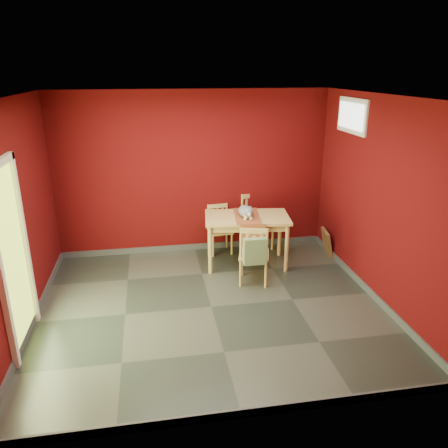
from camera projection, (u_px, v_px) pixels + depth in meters
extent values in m
plane|color=#2D342D|center=(211.00, 307.00, 5.82)|extent=(4.50, 4.50, 0.00)
plane|color=#4D0709|center=(193.00, 174.00, 7.22)|extent=(4.50, 0.00, 4.50)
plane|color=#4D0709|center=(245.00, 286.00, 3.51)|extent=(4.50, 0.00, 4.50)
plane|color=#4D0709|center=(16.00, 221.00, 5.00)|extent=(0.00, 4.00, 4.00)
plane|color=#4D0709|center=(380.00, 202.00, 5.72)|extent=(0.00, 4.00, 4.00)
plane|color=white|center=(209.00, 96.00, 4.91)|extent=(4.50, 4.50, 0.00)
cube|color=#3F4244|center=(195.00, 247.00, 7.64)|extent=(4.50, 0.02, 0.10)
cube|color=#3F4244|center=(243.00, 413.00, 3.96)|extent=(4.50, 0.02, 0.10)
cube|color=#3F4244|center=(34.00, 319.00, 5.44)|extent=(0.03, 4.00, 0.10)
cube|color=#3F4244|center=(368.00, 290.00, 6.16)|extent=(0.03, 4.00, 0.10)
cube|color=#B7D838|center=(12.00, 261.00, 4.74)|extent=(0.02, 0.85, 2.05)
cube|color=white|center=(1.00, 276.00, 4.30)|extent=(0.06, 0.08, 2.13)
cube|color=white|center=(25.00, 242.00, 5.16)|extent=(0.06, 0.08, 2.13)
cube|color=white|center=(352.00, 116.00, 6.31)|extent=(0.03, 0.90, 0.50)
cube|color=white|center=(351.00, 116.00, 6.31)|extent=(0.02, 0.76, 0.36)
cube|color=silver|center=(284.00, 228.00, 7.82)|extent=(0.08, 0.02, 0.12)
cube|color=tan|center=(247.00, 217.00, 6.84)|extent=(1.39, 0.92, 0.04)
cube|color=tan|center=(247.00, 222.00, 6.86)|extent=(1.24, 0.77, 0.11)
cylinder|color=tan|center=(210.00, 250.00, 6.65)|extent=(0.06, 0.06, 0.77)
cylinder|color=tan|center=(209.00, 235.00, 7.24)|extent=(0.06, 0.06, 0.77)
cylinder|color=tan|center=(287.00, 249.00, 6.70)|extent=(0.06, 0.06, 0.77)
cylinder|color=tan|center=(280.00, 234.00, 7.30)|extent=(0.06, 0.06, 0.77)
cube|color=brown|center=(247.00, 216.00, 6.83)|extent=(0.48, 0.84, 0.01)
cube|color=brown|center=(253.00, 237.00, 6.52)|extent=(0.39, 0.06, 0.40)
cube|color=tan|center=(220.00, 231.00, 7.43)|extent=(0.42, 0.42, 0.04)
cylinder|color=tan|center=(213.00, 246.00, 7.31)|extent=(0.03, 0.03, 0.37)
cylinder|color=tan|center=(209.00, 239.00, 7.60)|extent=(0.03, 0.03, 0.37)
cylinder|color=tan|center=(232.00, 244.00, 7.39)|extent=(0.03, 0.03, 0.37)
cylinder|color=tan|center=(227.00, 237.00, 7.68)|extent=(0.03, 0.03, 0.37)
cylinder|color=tan|center=(208.00, 216.00, 7.46)|extent=(0.03, 0.03, 0.41)
cylinder|color=tan|center=(227.00, 214.00, 7.54)|extent=(0.03, 0.03, 0.41)
cube|color=tan|center=(217.00, 206.00, 7.44)|extent=(0.35, 0.06, 0.06)
cube|color=tan|center=(212.00, 218.00, 7.49)|extent=(0.03, 0.02, 0.32)
cube|color=tan|center=(218.00, 217.00, 7.51)|extent=(0.03, 0.02, 0.32)
cube|color=tan|center=(223.00, 217.00, 7.53)|extent=(0.03, 0.02, 0.32)
cube|color=tan|center=(257.00, 224.00, 7.56)|extent=(0.58, 0.58, 0.04)
cylinder|color=tan|center=(254.00, 242.00, 7.39)|extent=(0.04, 0.04, 0.44)
cylinder|color=tan|center=(242.00, 235.00, 7.70)|extent=(0.04, 0.04, 0.44)
cylinder|color=tan|center=(272.00, 238.00, 7.58)|extent=(0.04, 0.04, 0.44)
cylinder|color=tan|center=(260.00, 231.00, 7.89)|extent=(0.04, 0.04, 0.44)
cylinder|color=tan|center=(242.00, 208.00, 7.53)|extent=(0.04, 0.04, 0.48)
cylinder|color=tan|center=(260.00, 205.00, 7.72)|extent=(0.04, 0.04, 0.48)
cube|color=tan|center=(252.00, 195.00, 7.56)|extent=(0.39, 0.18, 0.08)
cube|color=tan|center=(246.00, 210.00, 7.59)|extent=(0.04, 0.03, 0.38)
cube|color=tan|center=(251.00, 209.00, 7.64)|extent=(0.04, 0.03, 0.38)
cube|color=tan|center=(256.00, 208.00, 7.69)|extent=(0.04, 0.03, 0.38)
cube|color=tan|center=(254.00, 254.00, 6.37)|extent=(0.52, 0.52, 0.04)
cylinder|color=tan|center=(266.00, 264.00, 6.60)|extent=(0.04, 0.04, 0.41)
cylinder|color=tan|center=(266.00, 275.00, 6.26)|extent=(0.04, 0.04, 0.41)
cylinder|color=tan|center=(242.00, 263.00, 6.63)|extent=(0.04, 0.04, 0.41)
cylinder|color=tan|center=(241.00, 273.00, 6.29)|extent=(0.04, 0.04, 0.41)
cylinder|color=tan|center=(267.00, 244.00, 6.10)|extent=(0.04, 0.04, 0.45)
cylinder|color=tan|center=(241.00, 243.00, 6.13)|extent=(0.04, 0.04, 0.45)
cube|color=tan|center=(254.00, 231.00, 6.05)|extent=(0.38, 0.14, 0.07)
cube|color=tan|center=(261.00, 246.00, 6.12)|extent=(0.04, 0.03, 0.35)
cube|color=tan|center=(254.00, 246.00, 6.13)|extent=(0.04, 0.03, 0.35)
cube|color=tan|center=(247.00, 246.00, 6.14)|extent=(0.04, 0.03, 0.35)
cube|color=#6C8958|center=(255.00, 251.00, 6.07)|extent=(0.32, 0.10, 0.38)
cylinder|color=#6C8958|center=(248.00, 233.00, 6.03)|extent=(0.02, 0.16, 0.02)
cylinder|color=#6C8958|center=(261.00, 232.00, 6.05)|extent=(0.02, 0.16, 0.02)
cube|color=brown|center=(327.00, 242.00, 7.41)|extent=(0.20, 0.44, 0.43)
cube|color=black|center=(326.00, 242.00, 7.41)|extent=(0.13, 0.31, 0.30)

